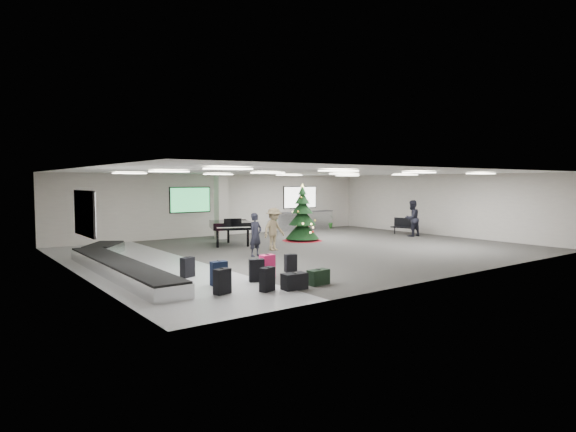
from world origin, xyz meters
TOP-DOWN VIEW (x-y plane):
  - ground at (0.00, 0.00)m, footprint 18.00×18.00m
  - room_envelope at (-0.38, 0.67)m, footprint 18.02×14.02m
  - baggage_carousel at (-7.84, -0.08)m, footprint 2.28×9.71m
  - service_counter at (5.00, 6.65)m, footprint 4.05×0.65m
  - suitcase_0 at (-5.65, -5.34)m, footprint 0.45×0.33m
  - suitcase_1 at (-5.23, -4.18)m, footprint 0.47×0.36m
  - pink_suitcase at (-4.67, -3.90)m, footprint 0.46×0.29m
  - suitcase_3 at (-3.56, -3.54)m, footprint 0.40×0.27m
  - navy_suitcase at (-6.30, -3.98)m, footprint 0.44×0.28m
  - suitcase_5 at (-6.72, -4.92)m, footprint 0.47×0.33m
  - green_duffel at (-4.07, -5.48)m, footprint 0.63×0.35m
  - suitcase_8 at (-6.50, -2.44)m, footprint 0.45×0.35m
  - black_duffel at (-4.95, -5.56)m, footprint 0.68×0.41m
  - christmas_tree at (1.70, 2.55)m, footprint 1.92×1.92m
  - grand_piano at (-1.85, 3.17)m, footprint 2.33×2.61m
  - bench at (7.73, 1.35)m, footprint 0.78×1.46m
  - traveler_a at (-2.74, -0.26)m, footprint 0.68×0.54m
  - traveler_b at (-1.27, 0.65)m, footprint 1.24×0.87m
  - traveler_bench at (7.33, 0.61)m, footprint 0.94×0.75m
  - potted_plant_left at (2.33, 5.84)m, footprint 0.59×0.55m
  - potted_plant_right at (6.87, 6.49)m, footprint 0.64×0.64m

SIDE VIEW (x-z plane):
  - ground at x=0.00m, z-range 0.00..0.00m
  - green_duffel at x=-4.07m, z-range -0.01..0.42m
  - black_duffel at x=-4.95m, z-range -0.01..0.44m
  - baggage_carousel at x=-7.84m, z-range 0.00..0.43m
  - suitcase_3 at x=-3.56m, z-range -0.01..0.56m
  - suitcase_8 at x=-6.50m, z-range -0.01..0.60m
  - suitcase_0 at x=-5.65m, z-range -0.01..0.63m
  - suitcase_5 at x=-6.72m, z-range -0.01..0.64m
  - suitcase_1 at x=-5.23m, z-range -0.01..0.65m
  - navy_suitcase at x=-6.30m, z-range -0.01..0.67m
  - pink_suitcase at x=-4.67m, z-range -0.01..0.69m
  - potted_plant_right at x=6.87m, z-range 0.00..0.83m
  - potted_plant_left at x=2.33m, z-range 0.00..0.84m
  - bench at x=7.73m, z-range 0.06..0.94m
  - service_counter at x=5.00m, z-range 0.01..1.09m
  - traveler_a at x=-2.74m, z-range 0.00..1.63m
  - traveler_b at x=-1.27m, z-range 0.00..1.74m
  - grand_piano at x=-1.85m, z-range 0.26..1.50m
  - traveler_bench at x=7.33m, z-range 0.00..1.86m
  - christmas_tree at x=1.70m, z-range -0.43..2.30m
  - room_envelope at x=-0.38m, z-range 0.73..3.94m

